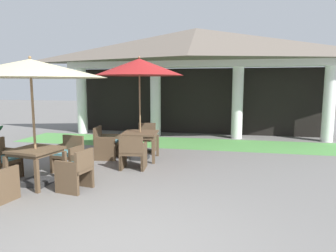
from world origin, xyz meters
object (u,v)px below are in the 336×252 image
patio_table_near_foreground (36,154)px  patio_table_mid_left (140,136)px  patio_chair_mid_left_south (133,153)px  patio_chair_near_foreground_west (1,161)px  patio_chair_near_foreground_east (76,171)px  patio_chair_near_foreground_north (68,155)px  patio_chair_mid_left_north (146,139)px  patio_umbrella_mid_left (139,68)px  patio_umbrella_near_foreground (30,69)px  patio_chair_mid_left_west (106,144)px

patio_table_near_foreground → patio_table_mid_left: same height
patio_chair_mid_left_south → patio_chair_near_foreground_west: bearing=-158.7°
patio_chair_near_foreground_east → patio_chair_near_foreground_west: 1.97m
patio_chair_near_foreground_north → patio_chair_mid_left_north: 2.70m
patio_table_near_foreground → patio_table_mid_left: 2.85m
patio_chair_near_foreground_east → patio_chair_mid_left_south: bearing=-10.5°
patio_umbrella_mid_left → patio_table_mid_left: bearing=-76.0°
patio_umbrella_near_foreground → patio_chair_mid_left_north: (1.35, 3.39, -1.93)m
patio_chair_mid_left_north → patio_table_near_foreground: bearing=61.8°
patio_table_mid_left → patio_chair_near_foreground_north: bearing=-131.3°
patio_table_near_foreground → patio_chair_mid_left_south: bearing=43.8°
patio_umbrella_near_foreground → patio_umbrella_mid_left: (1.46, 2.45, 0.14)m
patio_umbrella_near_foreground → patio_chair_near_foreground_east: bearing=-9.3°
patio_chair_near_foreground_east → patio_chair_mid_left_west: patio_chair_mid_left_west is taller
patio_chair_near_foreground_north → patio_chair_mid_left_west: (0.35, 1.37, 0.01)m
patio_umbrella_near_foreground → patio_table_mid_left: 3.31m
patio_table_near_foreground → patio_umbrella_mid_left: 3.38m
patio_table_near_foreground → patio_chair_near_foreground_north: size_ratio=1.18×
patio_table_near_foreground → patio_chair_mid_left_south: patio_chair_mid_left_south is taller
patio_table_mid_left → patio_chair_mid_left_west: (-0.95, -0.11, -0.24)m
patio_table_near_foreground → patio_chair_near_foreground_west: (-0.98, 0.16, -0.24)m
patio_table_near_foreground → patio_table_mid_left: (1.46, 2.45, 0.00)m
patio_chair_mid_left_north → patio_chair_mid_left_south: bearing=90.0°
patio_chair_mid_left_west → patio_chair_mid_left_north: size_ratio=1.03×
patio_umbrella_near_foreground → patio_table_mid_left: size_ratio=2.96×
patio_chair_mid_left_north → patio_chair_near_foreground_west: bearing=47.7°
patio_table_near_foreground → patio_chair_near_foreground_north: bearing=80.7°
patio_chair_near_foreground_north → patio_table_mid_left: patio_chair_near_foreground_north is taller
patio_table_mid_left → patio_umbrella_mid_left: patio_umbrella_mid_left is taller
patio_chair_near_foreground_west → patio_chair_near_foreground_north: patio_chair_near_foreground_west is taller
patio_umbrella_near_foreground → patio_chair_near_foreground_north: (0.16, 0.97, -1.93)m
patio_chair_near_foreground_west → patio_chair_near_foreground_north: size_ratio=1.05×
patio_table_mid_left → patio_chair_mid_left_north: patio_chair_mid_left_north is taller
patio_umbrella_near_foreground → patio_chair_mid_left_south: patio_umbrella_near_foreground is taller
patio_chair_mid_left_south → patio_umbrella_mid_left: bearing=90.0°
patio_table_mid_left → patio_chair_mid_left_south: bearing=-83.5°
patio_chair_mid_left_south → patio_chair_near_foreground_north: bearing=-165.8°
patio_table_near_foreground → patio_table_mid_left: bearing=59.2°
patio_chair_near_foreground_east → patio_table_mid_left: patio_chair_near_foreground_east is taller
patio_table_near_foreground → patio_chair_mid_left_north: size_ratio=1.15×
patio_umbrella_mid_left → patio_chair_mid_left_south: 2.28m
patio_table_near_foreground → patio_chair_mid_left_west: patio_chair_mid_left_west is taller
patio_chair_near_foreground_east → patio_umbrella_mid_left: bearing=-1.3°
patio_table_near_foreground → patio_umbrella_near_foreground: 1.68m
patio_table_near_foreground → patio_umbrella_near_foreground: (0.00, -0.00, 1.68)m
patio_table_near_foreground → patio_chair_mid_left_west: (0.51, 2.34, -0.24)m
patio_chair_near_foreground_west → patio_chair_mid_left_west: patio_chair_mid_left_west is taller
patio_table_near_foreground → patio_umbrella_mid_left: size_ratio=0.35×
patio_umbrella_mid_left → patio_chair_mid_left_north: bearing=96.5°
patio_umbrella_near_foreground → patio_chair_near_foreground_north: patio_umbrella_near_foreground is taller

